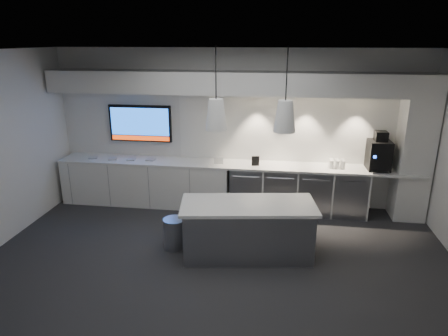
# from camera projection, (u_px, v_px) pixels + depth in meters

# --- Properties ---
(floor) EXTENTS (7.00, 7.00, 0.00)m
(floor) POSITION_uv_depth(u_px,v_px,m) (216.00, 267.00, 5.78)
(floor) COLOR #2A2A2C
(floor) RESTS_ON ground
(ceiling) EXTENTS (7.00, 7.00, 0.00)m
(ceiling) POSITION_uv_depth(u_px,v_px,m) (215.00, 52.00, 4.85)
(ceiling) COLOR black
(ceiling) RESTS_ON wall_back
(wall_back) EXTENTS (7.00, 0.00, 7.00)m
(wall_back) POSITION_uv_depth(u_px,v_px,m) (236.00, 129.00, 7.67)
(wall_back) COLOR white
(wall_back) RESTS_ON floor
(wall_front) EXTENTS (7.00, 0.00, 7.00)m
(wall_front) POSITION_uv_depth(u_px,v_px,m) (162.00, 272.00, 2.96)
(wall_front) COLOR white
(wall_front) RESTS_ON floor
(back_counter) EXTENTS (6.80, 0.65, 0.04)m
(back_counter) POSITION_uv_depth(u_px,v_px,m) (234.00, 164.00, 7.56)
(back_counter) COLOR white
(back_counter) RESTS_ON left_base_cabinets
(left_base_cabinets) EXTENTS (3.30, 0.63, 0.86)m
(left_base_cabinets) POSITION_uv_depth(u_px,v_px,m) (147.00, 182.00, 7.93)
(left_base_cabinets) COLOR white
(left_base_cabinets) RESTS_ON floor
(fridge_unit_a) EXTENTS (0.60, 0.61, 0.85)m
(fridge_unit_a) POSITION_uv_depth(u_px,v_px,m) (247.00, 188.00, 7.66)
(fridge_unit_a) COLOR #92949A
(fridge_unit_a) RESTS_ON floor
(fridge_unit_b) EXTENTS (0.60, 0.61, 0.85)m
(fridge_unit_b) POSITION_uv_depth(u_px,v_px,m) (280.00, 189.00, 7.58)
(fridge_unit_b) COLOR #92949A
(fridge_unit_b) RESTS_ON floor
(fridge_unit_c) EXTENTS (0.60, 0.61, 0.85)m
(fridge_unit_c) POSITION_uv_depth(u_px,v_px,m) (314.00, 191.00, 7.49)
(fridge_unit_c) COLOR #92949A
(fridge_unit_c) RESTS_ON floor
(fridge_unit_d) EXTENTS (0.60, 0.61, 0.85)m
(fridge_unit_d) POSITION_uv_depth(u_px,v_px,m) (348.00, 193.00, 7.41)
(fridge_unit_d) COLOR #92949A
(fridge_unit_d) RESTS_ON floor
(backsplash) EXTENTS (4.60, 0.03, 1.30)m
(backsplash) POSITION_uv_depth(u_px,v_px,m) (300.00, 128.00, 7.48)
(backsplash) COLOR white
(backsplash) RESTS_ON wall_back
(soffit) EXTENTS (6.90, 0.60, 0.40)m
(soffit) POSITION_uv_depth(u_px,v_px,m) (235.00, 83.00, 7.11)
(soffit) COLOR white
(soffit) RESTS_ON wall_back
(column) EXTENTS (0.55, 0.55, 2.60)m
(column) POSITION_uv_depth(u_px,v_px,m) (415.00, 149.00, 7.02)
(column) COLOR white
(column) RESTS_ON floor
(wall_tv) EXTENTS (1.25, 0.07, 0.72)m
(wall_tv) POSITION_uv_depth(u_px,v_px,m) (140.00, 123.00, 7.85)
(wall_tv) COLOR black
(wall_tv) RESTS_ON wall_back
(island) EXTENTS (2.08, 1.12, 0.84)m
(island) POSITION_uv_depth(u_px,v_px,m) (248.00, 229.00, 5.99)
(island) COLOR #92949A
(island) RESTS_ON floor
(bin) EXTENTS (0.41, 0.41, 0.49)m
(bin) POSITION_uv_depth(u_px,v_px,m) (175.00, 233.00, 6.25)
(bin) COLOR #92949A
(bin) RESTS_ON floor
(coffee_machine) EXTENTS (0.39, 0.56, 0.70)m
(coffee_machine) POSITION_uv_depth(u_px,v_px,m) (379.00, 154.00, 7.14)
(coffee_machine) COLOR black
(coffee_machine) RESTS_ON back_counter
(sign_black) EXTENTS (0.14, 0.05, 0.18)m
(sign_black) POSITION_uv_depth(u_px,v_px,m) (255.00, 161.00, 7.40)
(sign_black) COLOR black
(sign_black) RESTS_ON back_counter
(sign_white) EXTENTS (0.18, 0.07, 0.14)m
(sign_white) POSITION_uv_depth(u_px,v_px,m) (219.00, 161.00, 7.48)
(sign_white) COLOR white
(sign_white) RESTS_ON back_counter
(cup_cluster) EXTENTS (0.28, 0.18, 0.15)m
(cup_cluster) POSITION_uv_depth(u_px,v_px,m) (337.00, 164.00, 7.27)
(cup_cluster) COLOR white
(cup_cluster) RESTS_ON back_counter
(tray_a) EXTENTS (0.20, 0.20, 0.02)m
(tray_a) POSITION_uv_depth(u_px,v_px,m) (93.00, 157.00, 7.88)
(tray_a) COLOR #ADADAD
(tray_a) RESTS_ON back_counter
(tray_b) EXTENTS (0.20, 0.20, 0.02)m
(tray_b) POSITION_uv_depth(u_px,v_px,m) (113.00, 159.00, 7.80)
(tray_b) COLOR #ADADAD
(tray_b) RESTS_ON back_counter
(tray_c) EXTENTS (0.17, 0.17, 0.02)m
(tray_c) POSITION_uv_depth(u_px,v_px,m) (131.00, 159.00, 7.78)
(tray_c) COLOR #ADADAD
(tray_c) RESTS_ON back_counter
(tray_d) EXTENTS (0.18, 0.18, 0.02)m
(tray_d) POSITION_uv_depth(u_px,v_px,m) (151.00, 160.00, 7.74)
(tray_d) COLOR #ADADAD
(tray_d) RESTS_ON back_counter
(pendant_left) EXTENTS (0.30, 0.30, 1.13)m
(pendant_left) POSITION_uv_depth(u_px,v_px,m) (216.00, 114.00, 5.52)
(pendant_left) COLOR white
(pendant_left) RESTS_ON ceiling
(pendant_right) EXTENTS (0.30, 0.30, 1.13)m
(pendant_right) POSITION_uv_depth(u_px,v_px,m) (285.00, 116.00, 5.39)
(pendant_right) COLOR white
(pendant_right) RESTS_ON ceiling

